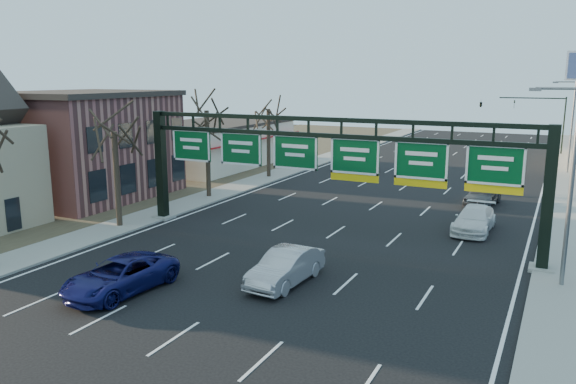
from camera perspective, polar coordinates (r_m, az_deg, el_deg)
The scene contains 19 objects.
ground at distance 26.19m, azimuth -3.32°, elevation -9.41°, with size 160.00×160.00×0.00m, color black.
sidewalk_left at distance 49.07m, azimuth -4.74°, elevation 0.64°, with size 3.00×120.00×0.12m, color gray.
sidewalk_right at distance 42.23m, azimuth 26.56°, elevation -2.38°, with size 3.00×120.00×0.12m, color gray.
dirt_strip_left at distance 56.28m, azimuth -15.44°, elevation 1.64°, with size 21.00×120.00×0.06m, color #473D2B.
lane_markings at distance 43.97m, azimuth 9.70°, elevation -0.86°, with size 21.60×120.00×0.01m, color white.
sign_gantry at distance 31.93m, azimuth 3.97°, elevation 3.03°, with size 24.60×1.20×7.20m.
brick_block at distance 46.89m, azimuth -19.82°, elevation 4.55°, with size 10.40×12.40×8.30m.
cream_strip at distance 60.85m, azimuth -7.41°, elevation 4.91°, with size 10.90×18.40×4.70m.
tree_gantry at distance 36.27m, azimuth -17.36°, elevation 7.51°, with size 3.60×3.60×8.48m.
tree_mid at distance 44.01m, azimuth -8.32°, elevation 9.52°, with size 3.60×3.60×9.24m.
tree_far at distance 52.55m, azimuth -2.02°, elevation 9.55°, with size 3.60×3.60×8.86m.
streetlight_near at distance 27.52m, azimuth 26.64°, elevation 1.37°, with size 2.15×0.22×9.00m.
streetlight_far at distance 61.34m, azimuth 26.79°, elevation 6.37°, with size 2.15×0.22×9.00m.
traffic_signal_mast at distance 76.56m, azimuth 21.74°, elevation 7.91°, with size 10.16×0.54×7.00m.
car_blue_suv at distance 26.18m, azimuth -16.66°, elevation -8.12°, with size 2.54×5.50×1.53m, color #121452.
car_silver_sedan at distance 26.06m, azimuth -0.24°, elevation -7.63°, with size 1.69×4.84×1.59m, color #A5A5A9.
car_white_wagon at distance 36.52m, azimuth 18.40°, elevation -2.65°, with size 2.12×5.21×1.51m, color white.
car_grey_far at distance 44.15m, azimuth 19.17°, elevation -0.19°, with size 1.97×4.90×1.67m, color #3C3D40.
car_silver_distant at distance 56.56m, azimuth 7.19°, elevation 2.81°, with size 1.70×4.87×1.60m, color #9F9FA3.
Camera 1 is at (12.20, -21.18, 9.40)m, focal length 35.00 mm.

